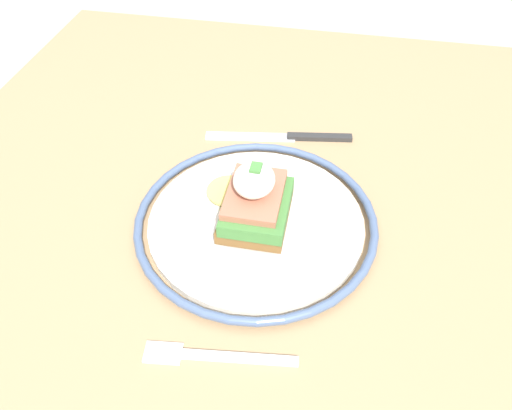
{
  "coord_description": "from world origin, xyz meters",
  "views": [
    {
      "loc": [
        -0.39,
        -0.09,
        1.19
      ],
      "look_at": [
        0.01,
        -0.01,
        0.79
      ],
      "focal_mm": 35.0,
      "sensor_mm": 36.0,
      "label": 1
    }
  ],
  "objects_px": {
    "sandwich": "(255,200)",
    "knife": "(291,137)",
    "fork": "(212,356)",
    "plate": "(256,221)"
  },
  "relations": [
    {
      "from": "plate",
      "to": "knife",
      "type": "xyz_separation_m",
      "value": [
        0.18,
        -0.02,
        -0.01
      ]
    },
    {
      "from": "sandwich",
      "to": "fork",
      "type": "bearing_deg",
      "value": 177.46
    },
    {
      "from": "fork",
      "to": "knife",
      "type": "height_order",
      "value": "knife"
    },
    {
      "from": "plate",
      "to": "fork",
      "type": "relative_size",
      "value": 1.94
    },
    {
      "from": "sandwich",
      "to": "fork",
      "type": "height_order",
      "value": "sandwich"
    },
    {
      "from": "plate",
      "to": "knife",
      "type": "relative_size",
      "value": 1.37
    },
    {
      "from": "knife",
      "to": "sandwich",
      "type": "bearing_deg",
      "value": 174.49
    },
    {
      "from": "sandwich",
      "to": "knife",
      "type": "distance_m",
      "value": 0.18
    },
    {
      "from": "plate",
      "to": "knife",
      "type": "distance_m",
      "value": 0.18
    },
    {
      "from": "plate",
      "to": "sandwich",
      "type": "distance_m",
      "value": 0.03
    }
  ]
}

